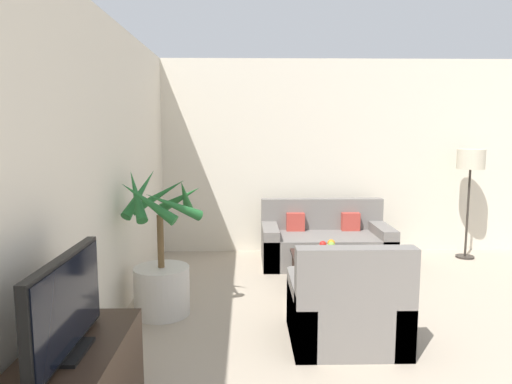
% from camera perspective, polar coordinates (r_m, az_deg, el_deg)
% --- Properties ---
extents(wall_back, '(8.67, 0.06, 2.70)m').
position_cam_1_polar(wall_back, '(6.85, 18.98, 4.16)').
color(wall_back, beige).
rests_on(wall_back, ground_plane).
extents(wall_left, '(0.06, 7.98, 2.70)m').
position_cam_1_polar(wall_left, '(3.44, -21.68, 0.93)').
color(wall_left, beige).
rests_on(wall_left, ground_plane).
extents(television, '(0.18, 0.86, 0.51)m').
position_cam_1_polar(television, '(2.53, -22.66, -13.02)').
color(television, black).
rests_on(television, tv_console).
extents(potted_palm, '(0.76, 0.84, 1.39)m').
position_cam_1_polar(potted_palm, '(4.41, -11.71, -9.25)').
color(potted_palm, beige).
rests_on(potted_palm, ground_plane).
extents(sofa_loveseat, '(1.65, 0.86, 0.81)m').
position_cam_1_polar(sofa_loveseat, '(6.06, 8.61, -6.31)').
color(sofa_loveseat, slate).
rests_on(sofa_loveseat, ground_plane).
extents(floor_lamp, '(0.35, 0.35, 1.48)m').
position_cam_1_polar(floor_lamp, '(6.71, 25.25, 3.09)').
color(floor_lamp, '#2D2823').
rests_on(floor_lamp, ground_plane).
extents(coffee_table, '(0.95, 0.54, 0.36)m').
position_cam_1_polar(coffee_table, '(5.18, 9.83, -8.18)').
color(coffee_table, black).
rests_on(coffee_table, ground_plane).
extents(fruit_bowl, '(0.27, 0.27, 0.06)m').
position_cam_1_polar(fruit_bowl, '(5.22, 8.69, -7.16)').
color(fruit_bowl, beige).
rests_on(fruit_bowl, coffee_table).
extents(apple_red, '(0.08, 0.08, 0.08)m').
position_cam_1_polar(apple_red, '(5.18, 8.36, -6.49)').
color(apple_red, red).
rests_on(apple_red, fruit_bowl).
extents(apple_green, '(0.08, 0.08, 0.08)m').
position_cam_1_polar(apple_green, '(5.15, 9.41, -6.59)').
color(apple_green, olive).
rests_on(apple_green, fruit_bowl).
extents(orange_fruit, '(0.09, 0.09, 0.09)m').
position_cam_1_polar(orange_fruit, '(5.24, 9.38, -6.32)').
color(orange_fruit, orange).
rests_on(orange_fruit, fruit_bowl).
extents(armchair, '(0.90, 0.77, 0.87)m').
position_cam_1_polar(armchair, '(3.87, 11.27, -14.32)').
color(armchair, slate).
rests_on(armchair, ground_plane).
extents(ottoman, '(0.64, 0.52, 0.34)m').
position_cam_1_polar(ottoman, '(4.59, 8.50, -12.13)').
color(ottoman, slate).
rests_on(ottoman, ground_plane).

